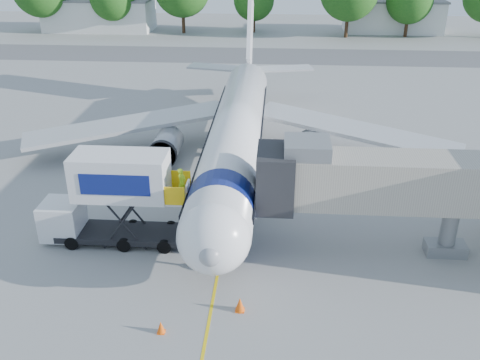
# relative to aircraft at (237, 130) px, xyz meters

# --- Properties ---
(ground) EXTENTS (160.00, 160.00, 0.00)m
(ground) POSITION_rel_aircraft_xyz_m (0.00, -4.12, -2.95)
(ground) COLOR gray
(ground) RESTS_ON ground
(guidance_line) EXTENTS (0.15, 70.00, 0.01)m
(guidance_line) POSITION_rel_aircraft_xyz_m (0.00, -4.12, -2.94)
(guidance_line) COLOR yellow
(guidance_line) RESTS_ON ground
(taxiway_strip) EXTENTS (120.00, 10.00, 0.01)m
(taxiway_strip) POSITION_rel_aircraft_xyz_m (0.00, 37.88, -2.94)
(taxiway_strip) COLOR #59595B
(taxiway_strip) RESTS_ON ground
(aircraft) EXTENTS (34.17, 37.73, 11.35)m
(aircraft) POSITION_rel_aircraft_xyz_m (0.00, 0.00, 0.00)
(aircraft) COLOR white
(aircraft) RESTS_ON ground
(jet_bridge) EXTENTS (13.90, 3.20, 6.60)m
(jet_bridge) POSITION_rel_aircraft_xyz_m (7.99, -11.12, 1.39)
(jet_bridge) COLOR #AAA491
(jet_bridge) RESTS_ON ground
(catering_hiloader) EXTENTS (8.50, 2.44, 5.50)m
(catering_hiloader) POSITION_rel_aircraft_xyz_m (-6.27, -11.12, -0.19)
(catering_hiloader) COLOR black
(catering_hiloader) RESTS_ON ground
(ground_tug) EXTENTS (3.92, 2.53, 1.45)m
(ground_tug) POSITION_rel_aircraft_xyz_m (-0.96, -20.68, -2.19)
(ground_tug) COLOR silver
(ground_tug) RESTS_ON ground
(safety_cone_a) EXTENTS (0.47, 0.47, 0.75)m
(safety_cone_a) POSITION_rel_aircraft_xyz_m (1.39, -16.84, -2.59)
(safety_cone_a) COLOR #F7560D
(safety_cone_a) RESTS_ON ground
(safety_cone_b) EXTENTS (0.39, 0.39, 0.62)m
(safety_cone_b) POSITION_rel_aircraft_xyz_m (-2.07, -18.60, -2.65)
(safety_cone_b) COLOR #F7560D
(safety_cone_b) RESTS_ON ground
(outbuilding_left) EXTENTS (18.40, 8.40, 5.30)m
(outbuilding_left) POSITION_rel_aircraft_xyz_m (-28.00, 55.88, -0.29)
(outbuilding_left) COLOR silver
(outbuilding_left) RESTS_ON ground
(outbuilding_right) EXTENTS (16.40, 7.40, 5.30)m
(outbuilding_right) POSITION_rel_aircraft_xyz_m (22.00, 57.88, -0.29)
(outbuilding_right) COLOR silver
(outbuilding_right) RESTS_ON ground
(tree_d) EXTENTS (6.73, 6.73, 8.58)m
(tree_d) POSITION_rel_aircraft_xyz_m (-1.46, 55.62, 2.26)
(tree_d) COLOR #382314
(tree_d) RESTS_ON ground
(tree_f) EXTENTS (7.33, 7.33, 9.34)m
(tree_f) POSITION_rel_aircraft_xyz_m (23.44, 53.35, 2.72)
(tree_f) COLOR #382314
(tree_f) RESTS_ON ground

